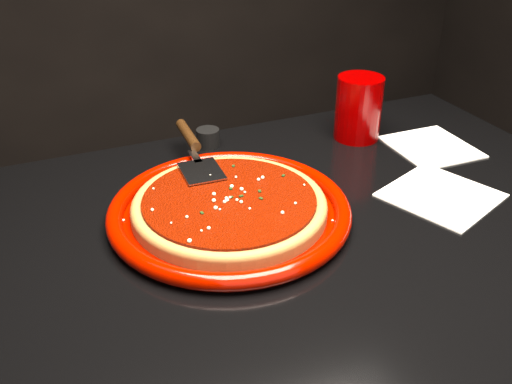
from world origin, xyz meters
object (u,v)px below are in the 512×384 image
plate (230,210)px  ramekin (208,138)px  cup (358,108)px  pizza_server (195,150)px

plate → ramekin: bearing=78.1°
cup → ramekin: size_ratio=2.81×
pizza_server → ramekin: pizza_server is taller
plate → cup: bearing=28.0°
pizza_server → cup: (0.36, 0.02, 0.02)m
cup → plate: bearing=-152.0°
pizza_server → cup: cup is taller
plate → pizza_server: pizza_server is taller
plate → ramekin: ramekin is taller
pizza_server → cup: bearing=5.6°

